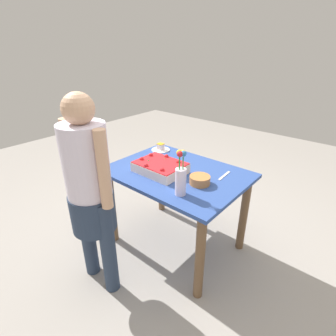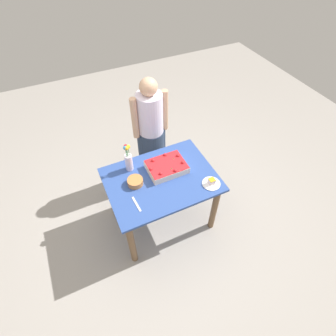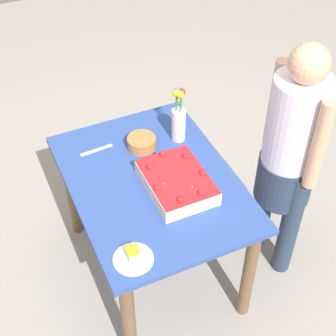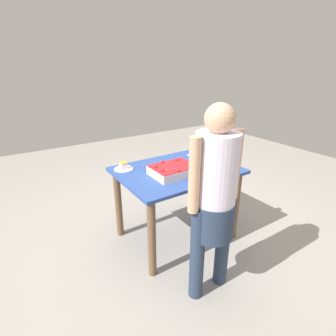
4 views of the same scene
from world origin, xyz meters
name	(u,v)px [view 1 (image 1 of 4)]	position (x,y,z in m)	size (l,w,h in m)	color
ground_plane	(176,243)	(0.00, 0.00, 0.00)	(8.00, 8.00, 0.00)	#A19A92
dining_table	(177,187)	(0.00, 0.00, 0.62)	(1.13, 0.84, 0.77)	#2E4C97
sheet_cake	(160,167)	(-0.11, -0.09, 0.81)	(0.40, 0.30, 0.11)	#F7E3CA
serving_plate_with_slice	(161,148)	(-0.43, 0.28, 0.78)	(0.19, 0.19, 0.07)	white
cake_knife	(224,176)	(0.34, 0.19, 0.77)	(0.19, 0.02, 0.00)	silver
flower_vase	(181,177)	(0.25, -0.27, 0.91)	(0.08, 0.08, 0.34)	white
fruit_bowl	(200,180)	(0.26, -0.05, 0.80)	(0.16, 0.16, 0.06)	#BE793F
person_standing	(90,187)	(-0.19, -0.72, 0.85)	(0.45, 0.31, 1.49)	#28374F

